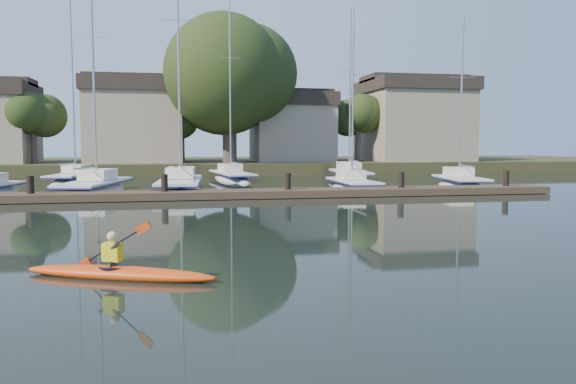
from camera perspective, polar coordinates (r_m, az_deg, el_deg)
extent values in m
plane|color=black|center=(13.83, -1.23, -6.20)|extent=(160.00, 160.00, 0.00)
ellipsoid|color=red|center=(11.77, -16.76, -7.95)|extent=(3.99, 2.08, 0.31)
cylinder|color=black|center=(11.81, -17.36, -7.42)|extent=(0.80, 0.80, 0.08)
imported|color=#2F2A2C|center=(11.75, -17.40, -5.87)|extent=(0.32, 0.38, 0.89)
cube|color=#C7CA13|center=(11.75, -17.40, -5.81)|extent=(0.42, 0.37, 0.36)
sphere|color=#D4B284|center=(11.69, -17.44, -4.32)|extent=(0.20, 0.20, 0.20)
cube|color=#433326|center=(27.58, -6.17, -0.20)|extent=(34.00, 2.00, 0.35)
cylinder|color=black|center=(28.28, -24.66, -0.30)|extent=(0.32, 0.32, 1.80)
cylinder|color=black|center=(27.48, -12.42, -0.10)|extent=(0.32, 0.32, 1.80)
cylinder|color=black|center=(27.98, -0.04, 0.11)|extent=(0.32, 0.32, 1.80)
cylinder|color=black|center=(29.71, 11.39, 0.30)|extent=(0.32, 0.32, 1.80)
cylinder|color=black|center=(32.47, 21.24, 0.45)|extent=(0.32, 0.32, 1.80)
ellipsoid|color=silver|center=(32.30, -18.97, -0.69)|extent=(3.82, 9.08, 1.97)
cube|color=silver|center=(32.23, -19.01, 0.97)|extent=(3.42, 7.50, 0.15)
cube|color=navy|center=(32.24, -19.01, 0.82)|extent=(3.53, 7.69, 0.08)
cube|color=beige|center=(32.71, -18.73, 1.70)|extent=(1.90, 2.70, 0.57)
cylinder|color=#9EA0A5|center=(32.68, -19.18, 12.05)|extent=(0.12, 0.12, 12.45)
cylinder|color=#9EA0A5|center=(30.94, -19.85, 2.32)|extent=(0.72, 3.31, 0.08)
cylinder|color=#9EA0A5|center=(32.90, -19.26, 14.63)|extent=(1.64, 0.35, 0.03)
ellipsoid|color=silver|center=(32.13, -10.87, -0.57)|extent=(2.93, 9.96, 2.08)
cube|color=silver|center=(32.05, -10.90, 1.18)|extent=(2.71, 8.19, 0.15)
cube|color=navy|center=(32.06, -10.90, 1.03)|extent=(2.81, 8.39, 0.09)
cube|color=beige|center=(32.62, -10.85, 1.96)|extent=(1.71, 2.85, 0.60)
cylinder|color=#9EA0A5|center=(32.67, -11.08, 13.84)|extent=(0.13, 0.13, 14.20)
cylinder|color=#9EA0A5|center=(30.54, -11.10, 2.64)|extent=(0.33, 3.73, 0.09)
cylinder|color=#9EA0A5|center=(32.98, -11.13, 16.76)|extent=(1.75, 0.15, 0.03)
ellipsoid|color=silver|center=(32.98, 6.61, -0.25)|extent=(1.96, 7.18, 1.70)
cube|color=silver|center=(32.92, 6.62, 1.15)|extent=(1.85, 5.89, 0.13)
cube|color=navy|center=(32.92, 6.62, 1.02)|extent=(1.93, 6.03, 0.07)
cube|color=beige|center=(33.31, 6.41, 1.76)|extent=(1.27, 2.02, 0.49)
cylinder|color=#9EA0A5|center=(33.17, 6.60, 9.76)|extent=(0.11, 0.11, 9.84)
cylinder|color=#9EA0A5|center=(31.85, 7.20, 2.30)|extent=(0.10, 2.72, 0.07)
cylinder|color=#9EA0A5|center=(33.29, 6.62, 11.79)|extent=(1.43, 0.04, 0.03)
ellipsoid|color=silver|center=(36.28, 17.07, -0.01)|extent=(3.15, 7.13, 1.87)
cube|color=silver|center=(36.21, 17.11, 1.38)|extent=(2.86, 5.89, 0.14)
cube|color=navy|center=(36.22, 17.11, 1.26)|extent=(2.96, 6.04, 0.08)
cube|color=beige|center=(36.58, 16.92, 1.99)|extent=(1.67, 2.13, 0.54)
cylinder|color=#9EA0A5|center=(36.45, 17.21, 9.22)|extent=(0.12, 0.12, 9.84)
cylinder|color=#9EA0A5|center=(35.20, 17.68, 2.55)|extent=(0.50, 2.59, 0.08)
cylinder|color=#9EA0A5|center=(36.56, 17.26, 11.07)|extent=(1.56, 0.28, 0.03)
ellipsoid|color=silver|center=(41.72, -20.84, 0.52)|extent=(3.24, 8.85, 1.83)
cube|color=silver|center=(41.67, -20.87, 1.71)|extent=(2.92, 7.29, 0.13)
cube|color=navy|center=(41.67, -20.87, 1.60)|extent=(3.02, 7.48, 0.08)
cube|color=beige|center=(42.14, -20.67, 2.23)|extent=(1.68, 2.59, 0.53)
cylinder|color=#9EA0A5|center=(42.06, -21.03, 10.32)|extent=(0.12, 0.12, 12.49)
cylinder|color=#9EA0A5|center=(40.41, -21.48, 2.68)|extent=(0.55, 3.26, 0.08)
cylinder|color=#9EA0A5|center=(42.24, -21.10, 12.34)|extent=(1.53, 0.25, 0.03)
ellipsoid|color=silver|center=(41.20, -5.73, 0.77)|extent=(3.17, 9.69, 1.81)
cube|color=silver|center=(41.15, -5.74, 1.96)|extent=(2.86, 7.98, 0.13)
cube|color=navy|center=(41.15, -5.74, 1.86)|extent=(2.96, 8.17, 0.08)
cube|color=beige|center=(41.69, -5.91, 2.48)|extent=(1.65, 2.81, 0.52)
cylinder|color=#9EA0A5|center=(41.62, -5.91, 11.24)|extent=(0.11, 0.11, 13.31)
cylinder|color=#9EA0A5|center=(39.72, -5.31, 2.96)|extent=(0.53, 3.59, 0.08)
cylinder|color=#9EA0A5|center=(41.82, -5.93, 13.42)|extent=(1.51, 0.22, 0.03)
ellipsoid|color=silver|center=(41.59, 6.30, 0.75)|extent=(3.28, 8.75, 2.03)
cube|color=silver|center=(41.53, 6.31, 2.07)|extent=(2.98, 7.22, 0.15)
cube|color=navy|center=(41.54, 6.31, 1.96)|extent=(3.09, 7.40, 0.09)
cube|color=beige|center=(42.02, 6.19, 2.65)|extent=(1.78, 2.56, 0.59)
cylinder|color=#9EA0A5|center=(41.91, 6.33, 10.21)|extent=(0.13, 0.13, 11.75)
cylinder|color=#9EA0A5|center=(40.24, 6.64, 3.20)|extent=(0.49, 3.23, 0.09)
cylinder|color=#9EA0A5|center=(42.06, 6.34, 12.12)|extent=(1.70, 0.24, 0.03)
cube|color=#2A351A|center=(57.46, -8.71, 2.76)|extent=(90.00, 24.00, 1.00)
cube|color=gray|center=(51.52, -15.21, 6.29)|extent=(8.00, 8.00, 6.00)
cube|color=#2E2721|center=(51.74, -15.30, 10.28)|extent=(8.40, 8.40, 1.20)
cube|color=gray|center=(52.40, 0.34, 5.89)|extent=(7.00, 7.00, 5.00)
cube|color=#2E2721|center=(52.54, 0.34, 9.27)|extent=(7.35, 7.35, 1.20)
cube|color=gray|center=(56.02, 12.54, 6.48)|extent=(9.00, 9.00, 6.50)
cube|color=#2E2721|center=(56.26, 12.62, 10.40)|extent=(9.45, 9.45, 1.20)
cylinder|color=#4D433D|center=(48.57, -5.95, 5.93)|extent=(1.20, 1.20, 5.00)
sphere|color=black|center=(48.91, -6.00, 11.80)|extent=(8.50, 8.50, 8.50)
cylinder|color=#4D433D|center=(50.74, -24.40, 4.35)|extent=(0.48, 0.48, 3.00)
sphere|color=black|center=(50.79, -24.51, 7.17)|extent=(3.40, 3.40, 3.40)
cylinder|color=#4D433D|center=(48.87, -10.68, 4.58)|extent=(0.38, 0.38, 2.80)
sphere|color=black|center=(48.91, -10.72, 7.16)|extent=(2.72, 2.72, 2.72)
cylinder|color=#4D433D|center=(52.47, 7.13, 4.87)|extent=(0.50, 0.50, 3.20)
sphere|color=black|center=(52.53, 7.16, 7.76)|extent=(3.57, 3.57, 3.57)
cylinder|color=#4D433D|center=(55.06, 17.59, 4.37)|extent=(0.41, 0.41, 2.60)
sphere|color=black|center=(55.09, 17.65, 6.60)|extent=(2.89, 2.89, 2.89)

